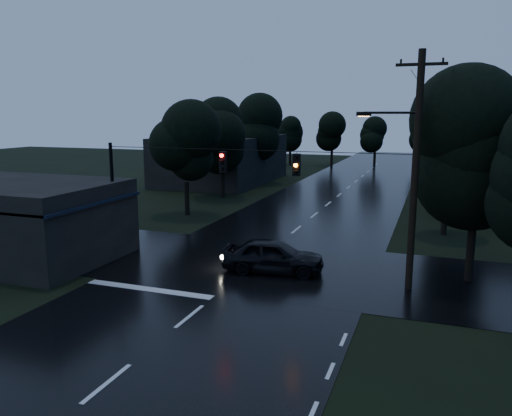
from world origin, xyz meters
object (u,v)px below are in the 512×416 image
Objects in this scene: utility_pole_far at (436,163)px; car at (273,256)px; storefront at (4,219)px; utility_pole_main at (413,168)px.

utility_pole_far reaches higher than car.
storefront is at bearing 90.47° from car.
car is at bearing 8.57° from storefront.
utility_pole_main is at bearing 5.61° from storefront.
storefront is at bearing -138.20° from utility_pole_far.
utility_pole_far is at bearing 41.80° from storefront.
utility_pole_main reaches higher than utility_pole_far.
utility_pole_main is 17.08m from utility_pole_far.
storefront reaches higher than car.
car is (-7.01, -16.85, -3.06)m from utility_pole_far.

